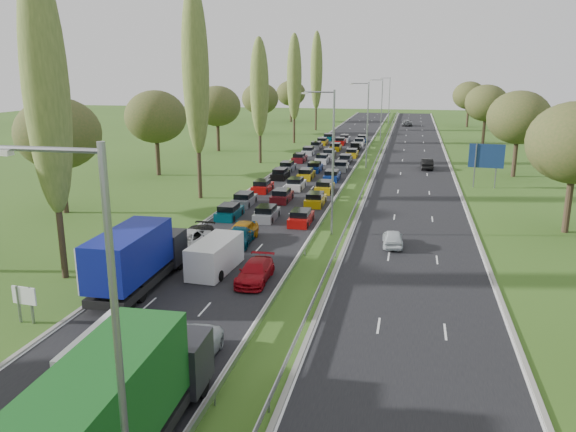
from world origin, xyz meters
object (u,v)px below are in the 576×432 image
Objects in this scene: near_car_2 at (186,241)px; blue_lorry at (137,257)px; near_car_3 at (195,237)px; info_sign at (25,300)px; direction_sign at (486,158)px; white_van_rear at (217,255)px; white_van_front at (109,353)px.

blue_lorry is (0.06, -7.94, 1.33)m from near_car_2.
near_car_3 is 2.32× the size of info_sign.
blue_lorry is 45.77m from direction_sign.
near_car_2 is 0.96× the size of white_van_rear.
blue_lorry is 7.05m from info_sign.
near_car_2 is 14.39m from info_sign.
direction_sign is at bearing 50.11° from near_car_3.
white_van_front is 14.26m from white_van_rear.
near_car_2 is 1.09× the size of near_car_3.
direction_sign is (21.43, 33.96, 2.43)m from white_van_rear.
near_car_2 is at bearing -95.81° from near_car_3.
white_van_rear is at bearing 47.47° from blue_lorry.
near_car_2 is 5.27m from white_van_rear.
near_car_3 is 0.88× the size of white_van_rear.
info_sign is at bearing -122.19° from white_van_rear.
direction_sign reaches higher than white_van_rear.
direction_sign is at bearing 55.02° from blue_lorry.
info_sign is at bearing -123.27° from blue_lorry.
direction_sign is at bearing 63.07° from white_van_front.
blue_lorry is 4.55× the size of info_sign.
near_car_2 is 0.55× the size of blue_lorry.
white_van_front is at bearing -74.40° from near_car_2.
near_car_3 is at bearing 87.12° from near_car_2.
blue_lorry reaches higher than white_van_rear.
white_van_front reaches higher than info_sign.
near_car_2 is at bearing 88.77° from blue_lorry.
blue_lorry is at bearing -89.65° from near_car_3.
near_car_3 is at bearing 87.72° from blue_lorry.
info_sign is at bearing 148.33° from white_van_front.
near_car_2 reaches higher than near_car_3.
blue_lorry is at bearing 58.40° from info_sign.
direction_sign reaches higher than info_sign.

